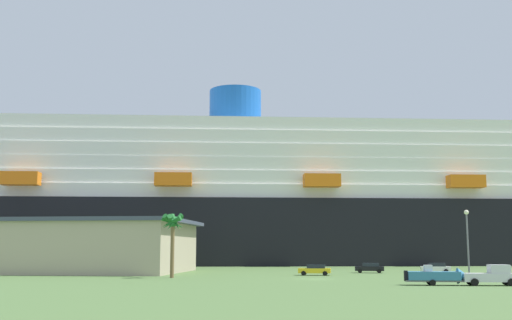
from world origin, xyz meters
The scene contains 9 objects.
ground_plane centered at (0.00, 30.00, 0.00)m, with size 600.00×600.00×0.00m, color #4C6B38.
cruise_ship centered at (23.69, 75.50, 13.97)m, with size 277.38×58.96×53.68m.
pickup_truck centered at (17.85, -13.21, 1.04)m, with size 5.73×2.59×2.20m.
small_boat_on_trailer centered at (12.45, -12.83, 0.96)m, with size 7.61×2.29×2.15m.
palm_tree centered at (-18.98, 3.01, 6.93)m, with size 3.22×3.22×8.65m.
street_lamp centered at (17.46, -6.85, 5.45)m, with size 0.56×0.56×8.42m.
parked_car_white_van centered at (20.84, 21.28, 0.83)m, with size 4.81×2.59×1.58m.
parked_car_yellow_taxi centered at (0.69, 11.15, 0.84)m, with size 4.89×2.60×1.58m.
parked_car_black_coupe centered at (10.08, 20.40, 0.83)m, with size 4.75×2.40×1.58m.
Camera 1 is at (-5.45, -80.99, 3.96)m, focal length 43.58 mm.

